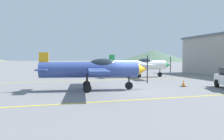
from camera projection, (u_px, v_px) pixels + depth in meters
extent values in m
plane|color=slate|center=(131.00, 90.00, 16.61)|extent=(400.00, 400.00, 0.00)
cube|color=yellow|center=(155.00, 99.00, 12.99)|extent=(80.00, 0.16, 0.01)
cube|color=yellow|center=(105.00, 80.00, 24.09)|extent=(80.00, 0.16, 0.01)
cylinder|color=#33478C|center=(90.00, 70.00, 16.41)|extent=(7.33, 2.27, 1.17)
cone|color=#F2A519|center=(142.00, 69.00, 16.93)|extent=(0.89, 1.10, 1.00)
cube|color=black|center=(147.00, 69.00, 16.99)|extent=(0.06, 0.13, 2.13)
ellipsoid|color=#1E2833|center=(103.00, 65.00, 16.52)|extent=(2.25, 1.28, 0.96)
cube|color=#33478C|center=(95.00, 69.00, 16.46)|extent=(2.60, 9.44, 0.17)
cube|color=#33478C|center=(44.00, 69.00, 15.97)|extent=(1.16, 2.85, 0.11)
cube|color=#F2A519|center=(44.00, 61.00, 15.94)|extent=(0.68, 0.23, 1.28)
cylinder|color=black|center=(129.00, 79.00, 16.84)|extent=(0.11, 0.11, 1.07)
cylinder|color=black|center=(129.00, 86.00, 16.87)|extent=(0.61, 0.22, 0.60)
cylinder|color=black|center=(87.00, 81.00, 15.26)|extent=(0.11, 0.11, 1.07)
cylinder|color=black|center=(87.00, 88.00, 15.29)|extent=(0.61, 0.22, 0.60)
cylinder|color=black|center=(87.00, 78.00, 17.58)|extent=(0.11, 0.11, 1.07)
cylinder|color=black|center=(87.00, 84.00, 17.61)|extent=(0.61, 0.22, 0.60)
cylinder|color=white|center=(138.00, 65.00, 27.78)|extent=(7.33, 1.95, 1.17)
cone|color=#1E8C3F|center=(167.00, 65.00, 28.49)|extent=(0.85, 1.07, 1.00)
cube|color=black|center=(170.00, 65.00, 28.56)|extent=(0.06, 0.13, 2.13)
ellipsoid|color=#1E2833|center=(145.00, 62.00, 27.93)|extent=(2.22, 1.18, 0.96)
cube|color=white|center=(141.00, 65.00, 27.85)|extent=(2.18, 9.44, 0.17)
cube|color=white|center=(112.00, 65.00, 27.20)|extent=(1.04, 2.83, 0.11)
cube|color=#1E8C3F|center=(112.00, 60.00, 27.16)|extent=(0.68, 0.20, 1.28)
cylinder|color=black|center=(160.00, 70.00, 28.35)|extent=(0.11, 0.11, 1.07)
cylinder|color=black|center=(160.00, 75.00, 28.38)|extent=(0.61, 0.19, 0.60)
cylinder|color=black|center=(139.00, 71.00, 26.63)|extent=(0.11, 0.11, 1.07)
cylinder|color=black|center=(139.00, 76.00, 26.66)|extent=(0.61, 0.19, 0.60)
cylinder|color=black|center=(133.00, 70.00, 28.93)|extent=(0.11, 0.11, 1.07)
cylinder|color=black|center=(133.00, 74.00, 28.96)|extent=(0.61, 0.19, 0.60)
cylinder|color=black|center=(217.00, 83.00, 18.23)|extent=(0.45, 0.67, 0.64)
cube|color=black|center=(184.00, 86.00, 18.64)|extent=(0.36, 0.36, 0.04)
cone|color=orange|center=(184.00, 83.00, 18.62)|extent=(0.29, 0.29, 0.55)
cylinder|color=white|center=(184.00, 83.00, 18.62)|extent=(0.20, 0.20, 0.08)
cone|color=#4C6651|center=(153.00, 56.00, 178.72)|extent=(56.88, 56.88, 8.81)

